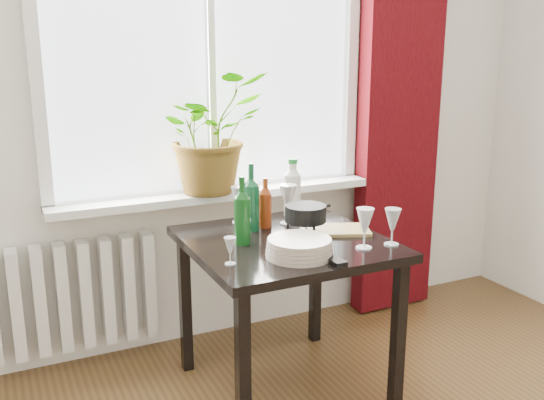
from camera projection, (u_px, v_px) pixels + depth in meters
name	position (u px, v px, depth m)	size (l,w,h in m)	color
window	(209.00, 41.00, 3.03)	(1.72, 0.08, 1.62)	white
windowsill	(217.00, 194.00, 3.16)	(1.72, 0.20, 0.04)	white
curtain	(400.00, 96.00, 3.48)	(0.50, 0.12, 2.56)	#350408
radiator	(74.00, 296.00, 2.98)	(0.80, 0.10, 0.55)	silver
table	(286.00, 259.00, 2.72)	(0.85, 0.85, 0.74)	black
potted_plant	(210.00, 132.00, 3.06)	(0.55, 0.48, 0.61)	#3E7A20
wine_bottle_left	(242.00, 210.00, 2.60)	(0.07, 0.07, 0.30)	#0B3D11
wine_bottle_right	(251.00, 197.00, 2.79)	(0.07, 0.07, 0.32)	#0C4122
bottle_amber	(265.00, 203.00, 2.85)	(0.06, 0.06, 0.24)	maroon
cleaning_bottle	(292.00, 187.00, 3.05)	(0.08, 0.08, 0.30)	silver
wineglass_front_right	(365.00, 228.00, 2.55)	(0.08, 0.08, 0.18)	silver
wineglass_far_right	(392.00, 226.00, 2.60)	(0.07, 0.07, 0.17)	#B3BBC0
wineglass_back_center	(288.00, 204.00, 2.91)	(0.08, 0.08, 0.20)	silver
wineglass_back_left	(239.00, 204.00, 2.93)	(0.08, 0.08, 0.19)	#B1BBBE
wineglass_front_left	(230.00, 251.00, 2.37)	(0.05, 0.05, 0.11)	silver
plate_stack	(299.00, 248.00, 2.47)	(0.28, 0.28, 0.07)	#B9AA9A
fondue_pot	(305.00, 221.00, 2.72)	(0.21, 0.19, 0.15)	black
tv_remote	(331.00, 258.00, 2.43)	(0.05, 0.17, 0.02)	black
cutting_board	(338.00, 230.00, 2.81)	(0.29, 0.18, 0.02)	olive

